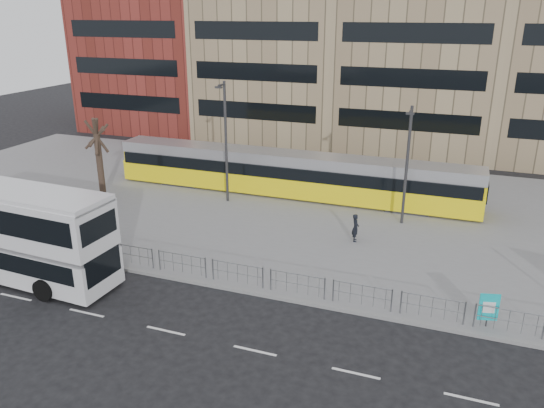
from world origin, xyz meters
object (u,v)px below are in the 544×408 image
(traffic_light_west, at_px, (90,212))
(lamp_post_east, at_px, (407,161))
(double_decker_bus, at_px, (6,228))
(tram, at_px, (289,174))
(ad_panel, at_px, (489,308))
(bare_tree, at_px, (94,115))
(lamp_post_west, at_px, (226,138))
(pedestrian, at_px, (355,228))

(traffic_light_west, distance_m, lamp_post_east, 18.41)
(double_decker_bus, bearing_deg, tram, 62.77)
(ad_panel, relative_size, bare_tree, 0.20)
(double_decker_bus, xyz_separation_m, ad_panel, (22.33, 2.93, -1.48))
(double_decker_bus, height_order, lamp_post_west, lamp_post_west)
(ad_panel, distance_m, pedestrian, 9.66)
(tram, distance_m, bare_tree, 13.80)
(traffic_light_west, xyz_separation_m, lamp_post_west, (3.95, 9.25, 2.47))
(traffic_light_west, xyz_separation_m, lamp_post_east, (15.77, 9.28, 2.01))
(tram, bearing_deg, ad_panel, -45.39)
(pedestrian, relative_size, traffic_light_west, 0.52)
(lamp_post_west, bearing_deg, ad_panel, -31.95)
(traffic_light_west, bearing_deg, pedestrian, 8.86)
(tram, xyz_separation_m, bare_tree, (-12.10, -5.07, 4.28))
(lamp_post_west, bearing_deg, lamp_post_east, 0.13)
(lamp_post_east, bearing_deg, traffic_light_west, -149.52)
(ad_panel, bearing_deg, tram, 120.86)
(traffic_light_west, relative_size, bare_tree, 0.40)
(tram, bearing_deg, bare_tree, -157.41)
(ad_panel, bearing_deg, double_decker_bus, 173.58)
(double_decker_bus, relative_size, lamp_post_west, 1.45)
(pedestrian, bearing_deg, ad_panel, -147.82)
(lamp_post_east, bearing_deg, bare_tree, -173.48)
(ad_panel, distance_m, lamp_post_east, 11.83)
(bare_tree, bearing_deg, lamp_post_west, 15.08)
(double_decker_bus, distance_m, lamp_post_east, 22.09)
(ad_panel, relative_size, lamp_post_west, 0.19)
(lamp_post_west, bearing_deg, pedestrian, -20.58)
(pedestrian, bearing_deg, tram, 29.77)
(ad_panel, xyz_separation_m, pedestrian, (-6.94, 6.72, -0.08))
(double_decker_bus, height_order, tram, double_decker_bus)
(pedestrian, height_order, bare_tree, bare_tree)
(lamp_post_west, distance_m, lamp_post_east, 11.82)
(traffic_light_west, height_order, bare_tree, bare_tree)
(pedestrian, xyz_separation_m, lamp_post_west, (-9.65, 3.62, 3.63))
(pedestrian, bearing_deg, double_decker_bus, 108.36)
(lamp_post_east, bearing_deg, lamp_post_west, -179.87)
(ad_panel, height_order, pedestrian, pedestrian)
(double_decker_bus, xyz_separation_m, lamp_post_east, (17.56, 13.30, 1.61))
(double_decker_bus, relative_size, ad_panel, 7.75)
(ad_panel, xyz_separation_m, lamp_post_west, (-16.59, 10.35, 3.55))
(pedestrian, xyz_separation_m, lamp_post_east, (2.17, 3.65, 3.18))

